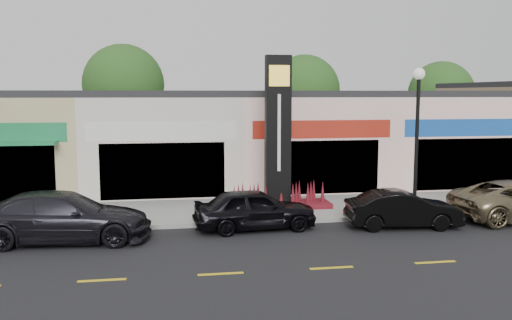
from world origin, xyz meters
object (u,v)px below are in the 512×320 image
object	(u,v)px
car_black_conv	(403,209)
car_black_sedan	(255,209)
lamp_east_near	(417,125)
pylon_sign	(278,155)
car_dark_sedan	(63,217)

from	to	relation	value
car_black_conv	car_black_sedan	bearing A→B (deg)	89.28
car_black_conv	lamp_east_near	bearing A→B (deg)	-30.65
pylon_sign	car_black_sedan	world-z (taller)	pylon_sign
car_black_sedan	car_black_conv	size ratio (longest dim) A/B	1.07
lamp_east_near	car_black_conv	size ratio (longest dim) A/B	1.39
pylon_sign	car_dark_sedan	size ratio (longest dim) A/B	1.09
car_dark_sedan	car_black_sedan	bearing A→B (deg)	-82.03
pylon_sign	car_black_sedan	distance (m)	3.43
car_black_sedan	car_black_conv	xyz separation A→B (m)	(5.16, -0.60, -0.07)
pylon_sign	car_black_sedan	xyz separation A→B (m)	(-1.37, -2.73, -1.56)
pylon_sign	car_dark_sedan	xyz separation A→B (m)	(-7.61, -3.27, -1.48)
pylon_sign	car_black_conv	size ratio (longest dim) A/B	1.52
lamp_east_near	car_dark_sedan	size ratio (longest dim) A/B	1.00
pylon_sign	car_dark_sedan	world-z (taller)	pylon_sign
car_black_sedan	lamp_east_near	bearing A→B (deg)	-85.03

